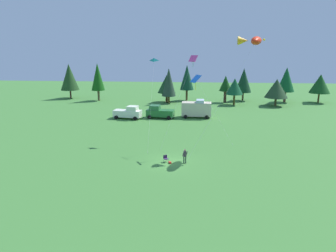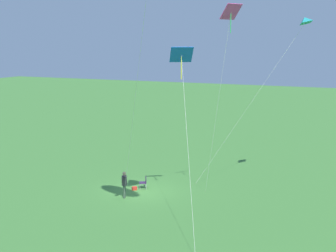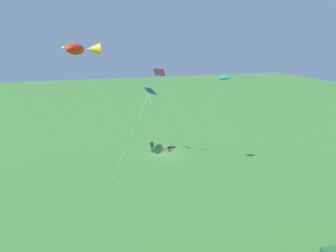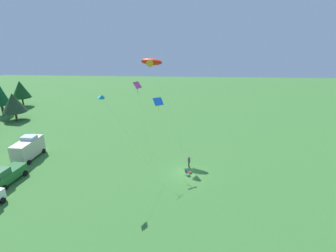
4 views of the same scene
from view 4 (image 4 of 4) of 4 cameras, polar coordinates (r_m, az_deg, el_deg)
ground_plane at (r=36.39m, az=3.96°, el=-10.09°), size 160.00×160.00×0.00m
person_kite_flyer at (r=37.27m, az=4.60°, el=-7.56°), size 0.63×0.42×1.74m
folding_chair at (r=35.55m, az=4.12°, el=-9.98°), size 0.65×0.65×0.82m
backpack_on_grass at (r=36.22m, az=4.86°, el=-10.08°), size 0.38×0.38×0.22m
truck_green_flatbed at (r=39.39m, az=-31.81°, el=-9.03°), size 5.22×2.94×2.34m
van_camper_beige at (r=44.77m, az=-28.18°, el=-4.26°), size 5.50×2.82×3.34m
kite_large_fish at (r=41.51m, az=-3.69°, el=13.73°), size 9.34×7.95×14.31m
kite_diamond_rainbow at (r=34.91m, az=-6.59°, el=8.29°), size 4.67×3.23×11.94m
kite_diamond_blue at (r=35.58m, az=-2.21°, el=5.10°), size 5.97×3.66×9.69m
kite_delta_teal at (r=30.62m, az=-14.07°, el=6.16°), size 1.15×7.42×11.53m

